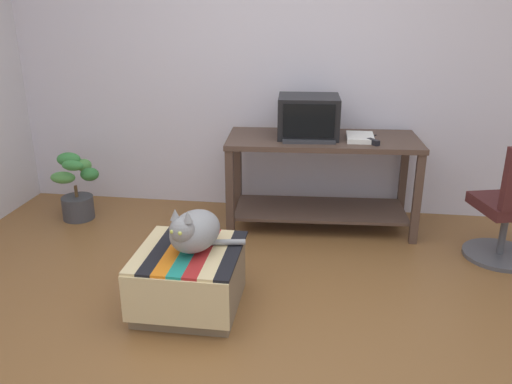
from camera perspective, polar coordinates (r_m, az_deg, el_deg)
ground_plane at (r=3.05m, az=-1.42°, el=-15.37°), size 14.00×14.00×0.00m
back_wall at (r=4.54m, az=2.82°, el=14.17°), size 8.00×0.10×2.60m
desk at (r=4.24m, az=7.20°, el=2.79°), size 1.55×0.73×0.76m
tv_monitor at (r=4.16m, az=5.75°, el=8.16°), size 0.50×0.43×0.32m
keyboard at (r=4.03m, az=5.77°, el=5.64°), size 0.41×0.19×0.02m
book at (r=4.15m, az=11.31°, el=5.87°), size 0.21×0.29×0.04m
ottoman_with_blanket at (r=3.23m, az=-7.24°, el=-9.36°), size 0.61×0.66×0.38m
cat at (r=3.09m, az=-6.81°, el=-4.23°), size 0.47×0.43×0.31m
potted_plant at (r=4.70m, az=-19.04°, el=0.22°), size 0.42×0.33×0.56m
office_chair at (r=4.08m, az=26.22°, el=-1.89°), size 0.52×0.52×0.89m
stapler at (r=4.03m, az=12.70°, el=5.36°), size 0.09×0.11×0.04m
pen at (r=4.26m, az=12.52°, el=5.95°), size 0.09×0.12×0.01m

